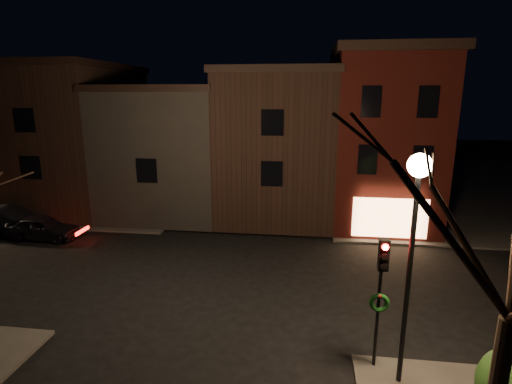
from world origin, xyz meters
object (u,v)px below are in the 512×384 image
Objects in this scene: parked_car_a at (43,228)px; parked_car_b at (8,220)px; street_lamp_near at (416,209)px; traffic_signal at (381,284)px.

parked_car_a is 2.82m from parked_car_b.
parked_car_a is 0.85× the size of parked_car_b.
parked_car_a is at bearing 151.56° from street_lamp_near.
parked_car_b is at bearing 153.69° from traffic_signal.
street_lamp_near reaches higher than parked_car_b.
parked_car_b is at bearing 74.87° from parked_car_a.
parked_car_a is at bearing -103.17° from parked_car_b.
street_lamp_near reaches higher than parked_car_a.
traffic_signal reaches higher than parked_car_a.
street_lamp_near is 20.35m from parked_car_a.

